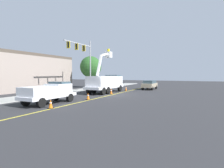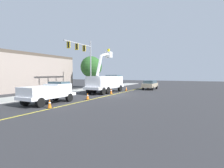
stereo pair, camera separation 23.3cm
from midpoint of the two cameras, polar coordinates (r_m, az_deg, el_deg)
name	(u,v)px [view 1 (the left image)]	position (r m, az deg, el deg)	size (l,w,h in m)	color
ground	(110,95)	(23.97, -1.04, -3.60)	(120.00, 120.00, 0.00)	#2D2D30
sidewalk_far_side	(64,92)	(28.32, -15.19, -2.56)	(60.00, 3.60, 0.12)	#9E9E99
lane_centre_stripe	(110,95)	(23.97, -1.04, -3.59)	(50.00, 0.16, 0.01)	yellow
utility_bucket_truck	(106,82)	(27.47, -2.16, 0.61)	(8.21, 2.62, 6.78)	white
service_pickup_truck	(49,92)	(18.12, -19.70, -2.40)	(5.61, 2.21, 2.06)	white
passing_minivan	(150,84)	(33.99, 11.67, -0.04)	(4.81, 1.97, 1.69)	tan
traffic_cone_leading	(51,104)	(15.69, -19.27, -5.98)	(0.40, 0.40, 0.75)	black
traffic_cone_mid_front	(88,96)	(20.07, -7.93, -3.87)	(0.40, 0.40, 0.76)	black
traffic_cone_mid_rear	(111,91)	(25.18, -0.53, -2.36)	(0.40, 0.40, 0.81)	black
traffic_cone_trailing	(126,89)	(30.72, 4.24, -1.44)	(0.40, 0.40, 0.76)	black
traffic_signal_mast	(83,55)	(30.65, -9.27, 9.07)	(7.02, 0.58, 8.65)	gray
commercial_building_backdrop	(13,72)	(35.77, -28.98, 3.30)	(19.87, 9.83, 6.33)	gray
street_tree_right	(91,67)	(37.77, -6.96, 5.41)	(4.40, 4.40, 6.55)	brown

